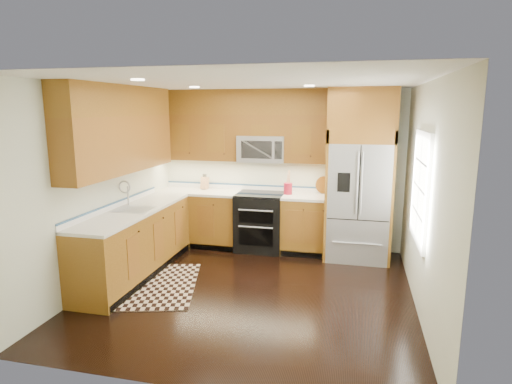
% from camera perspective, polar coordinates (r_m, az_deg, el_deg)
% --- Properties ---
extents(ground, '(4.00, 4.00, 0.00)m').
position_cam_1_polar(ground, '(5.60, -0.73, -13.14)').
color(ground, black).
rests_on(ground, ground).
extents(wall_back, '(4.00, 0.02, 2.60)m').
position_cam_1_polar(wall_back, '(7.14, 3.13, 3.01)').
color(wall_back, silver).
rests_on(wall_back, ground).
extents(wall_left, '(0.02, 4.00, 2.60)m').
position_cam_1_polar(wall_left, '(6.01, -19.61, 0.86)').
color(wall_left, silver).
rests_on(wall_left, ground).
extents(wall_right, '(0.02, 4.00, 2.60)m').
position_cam_1_polar(wall_right, '(5.11, 21.53, -0.97)').
color(wall_right, silver).
rests_on(wall_right, ground).
extents(window, '(0.04, 1.10, 1.30)m').
position_cam_1_polar(window, '(5.29, 21.07, 0.54)').
color(window, white).
rests_on(window, ground).
extents(base_cabinets, '(2.85, 3.00, 0.90)m').
position_cam_1_polar(base_cabinets, '(6.62, -9.27, -5.29)').
color(base_cabinets, brown).
rests_on(base_cabinets, ground).
extents(countertop, '(2.86, 3.01, 0.04)m').
position_cam_1_polar(countertop, '(6.56, -7.86, -1.17)').
color(countertop, silver).
rests_on(countertop, base_cabinets).
extents(upper_cabinets, '(2.85, 3.00, 1.15)m').
position_cam_1_polar(upper_cabinets, '(6.51, -8.40, 8.54)').
color(upper_cabinets, brown).
rests_on(upper_cabinets, ground).
extents(range, '(0.76, 0.67, 0.95)m').
position_cam_1_polar(range, '(7.03, 0.57, -4.00)').
color(range, black).
rests_on(range, ground).
extents(microwave, '(0.76, 0.40, 0.42)m').
position_cam_1_polar(microwave, '(6.95, 0.83, 5.80)').
color(microwave, '#B2B2B7').
rests_on(microwave, ground).
extents(refrigerator, '(0.98, 0.75, 2.60)m').
position_cam_1_polar(refrigerator, '(6.66, 13.64, 2.17)').
color(refrigerator, '#B2B2B7').
rests_on(refrigerator, ground).
extents(sink_faucet, '(0.54, 0.44, 0.37)m').
position_cam_1_polar(sink_faucet, '(6.12, -16.19, -1.69)').
color(sink_faucet, '#B2B2B7').
rests_on(sink_faucet, countertop).
extents(rug, '(1.25, 1.67, 0.01)m').
position_cam_1_polar(rug, '(5.92, -12.53, -12.00)').
color(rug, black).
rests_on(rug, ground).
extents(knife_block, '(0.11, 0.14, 0.26)m').
position_cam_1_polar(knife_block, '(7.38, -6.85, 1.22)').
color(knife_block, tan).
rests_on(knife_block, countertop).
extents(utensil_crock, '(0.17, 0.17, 0.39)m').
position_cam_1_polar(utensil_crock, '(6.89, 4.29, 0.80)').
color(utensil_crock, maroon).
rests_on(utensil_crock, countertop).
extents(cutting_board, '(0.36, 0.36, 0.02)m').
position_cam_1_polar(cutting_board, '(7.05, 9.03, -0.11)').
color(cutting_board, brown).
rests_on(cutting_board, countertop).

